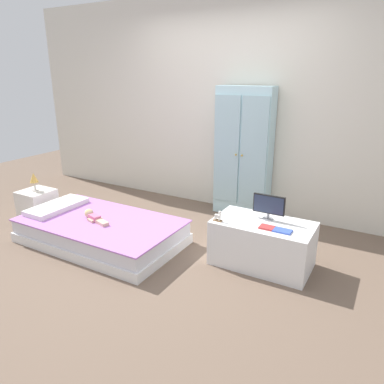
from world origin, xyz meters
The scene contains 13 objects.
ground_plane centered at (0.00, 0.00, -0.01)m, with size 10.00×10.00×0.02m, color brown.
back_wall centered at (0.00, 1.57, 1.35)m, with size 6.40×0.05×2.70m, color silver.
bed centered at (-0.69, -0.12, 0.13)m, with size 1.72×0.97×0.26m.
pillow centered at (-1.35, -0.12, 0.29)m, with size 0.32×0.70×0.05m, color white.
doll centered at (-0.76, -0.15, 0.30)m, with size 0.39×0.18×0.10m.
nightstand centered at (-1.83, -0.03, 0.19)m, with size 0.37×0.37×0.37m, color silver.
table_lamp centered at (-1.83, -0.03, 0.53)m, with size 0.10×0.10×0.23m.
wardrobe centered at (0.30, 1.41, 0.81)m, with size 0.70×0.27×1.61m.
tv_stand centered at (0.98, 0.28, 0.22)m, with size 0.91×0.51×0.44m, color white.
tv_monitor centered at (0.99, 0.36, 0.58)m, with size 0.30×0.10×0.24m.
rocking_horse_toy centered at (0.60, 0.09, 0.49)m, with size 0.09×0.04×0.11m.
book_red centered at (1.05, 0.16, 0.45)m, with size 0.13×0.10×0.02m, color #CC3838.
book_blue centered at (1.19, 0.16, 0.45)m, with size 0.16×0.10×0.01m, color blue.
Camera 1 is at (1.93, -2.72, 1.76)m, focal length 33.72 mm.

